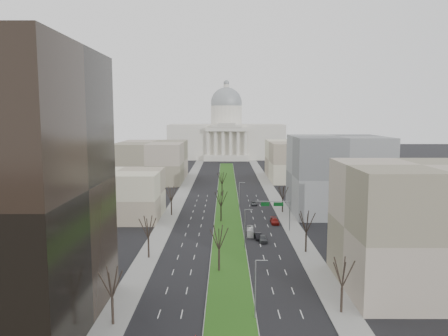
{
  "coord_description": "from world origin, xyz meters",
  "views": [
    {
      "loc": [
        -0.8,
        -42.44,
        30.48
      ],
      "look_at": [
        -1.23,
        111.3,
        11.77
      ],
      "focal_mm": 35.0,
      "sensor_mm": 36.0,
      "label": 1
    }
  ],
  "objects_px": {
    "car_grey_near": "(263,239)",
    "car_black": "(258,236)",
    "car_red": "(275,221)",
    "box_van": "(250,232)",
    "car_grey_far": "(254,203)"
  },
  "relations": [
    {
      "from": "car_black",
      "to": "car_red",
      "type": "distance_m",
      "value": 16.27
    },
    {
      "from": "car_red",
      "to": "car_grey_near",
      "type": "bearing_deg",
      "value": -106.67
    },
    {
      "from": "car_grey_near",
      "to": "car_grey_far",
      "type": "xyz_separation_m",
      "value": [
        0.78,
        43.42,
        -0.17
      ]
    },
    {
      "from": "car_grey_far",
      "to": "box_van",
      "type": "xyz_separation_m",
      "value": [
        -3.56,
        -37.82,
        0.35
      ]
    },
    {
      "from": "car_black",
      "to": "box_van",
      "type": "relative_size",
      "value": 0.65
    },
    {
      "from": "car_grey_near",
      "to": "car_red",
      "type": "distance_m",
      "value": 18.2
    },
    {
      "from": "box_van",
      "to": "car_grey_far",
      "type": "bearing_deg",
      "value": 87.25
    },
    {
      "from": "car_grey_near",
      "to": "car_black",
      "type": "distance_m",
      "value": 2.55
    },
    {
      "from": "car_black",
      "to": "car_red",
      "type": "height_order",
      "value": "car_red"
    },
    {
      "from": "car_black",
      "to": "box_van",
      "type": "xyz_separation_m",
      "value": [
        -1.79,
        3.24,
        0.22
      ]
    },
    {
      "from": "car_grey_far",
      "to": "car_black",
      "type": "bearing_deg",
      "value": -85.8
    },
    {
      "from": "car_black",
      "to": "car_grey_far",
      "type": "relative_size",
      "value": 1.02
    },
    {
      "from": "car_red",
      "to": "box_van",
      "type": "relative_size",
      "value": 0.77
    },
    {
      "from": "car_grey_near",
      "to": "car_grey_far",
      "type": "height_order",
      "value": "car_grey_near"
    },
    {
      "from": "car_black",
      "to": "box_van",
      "type": "distance_m",
      "value": 3.71
    }
  ]
}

